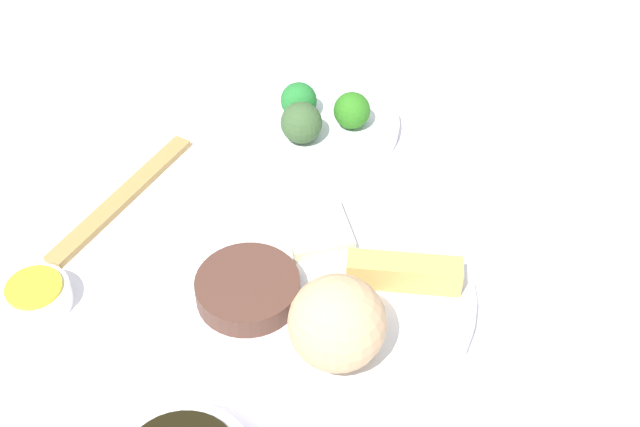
# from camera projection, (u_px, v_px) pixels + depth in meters

# --- Properties ---
(tabletop) EXTENTS (2.20, 2.20, 0.02)m
(tabletop) POSITION_uv_depth(u_px,v_px,m) (323.00, 315.00, 0.78)
(tabletop) COLOR white
(tabletop) RESTS_ON ground
(main_plate) EXTENTS (0.27, 0.27, 0.02)m
(main_plate) POSITION_uv_depth(u_px,v_px,m) (326.00, 295.00, 0.77)
(main_plate) COLOR white
(main_plate) RESTS_ON tabletop
(rice_scoop) EXTENTS (0.08, 0.08, 0.08)m
(rice_scoop) POSITION_uv_depth(u_px,v_px,m) (337.00, 323.00, 0.69)
(rice_scoop) COLOR tan
(rice_scoop) RESTS_ON main_plate
(spring_roll) EXTENTS (0.08, 0.10, 0.03)m
(spring_roll) POSITION_uv_depth(u_px,v_px,m) (404.00, 273.00, 0.76)
(spring_roll) COLOR #DCA051
(spring_roll) RESTS_ON main_plate
(crab_rangoon_wonton) EXTENTS (0.08, 0.07, 0.01)m
(crab_rangoon_wonton) POSITION_uv_depth(u_px,v_px,m) (318.00, 230.00, 0.82)
(crab_rangoon_wonton) COLOR beige
(crab_rangoon_wonton) RESTS_ON main_plate
(stir_fry_heap) EXTENTS (0.09, 0.09, 0.02)m
(stir_fry_heap) POSITION_uv_depth(u_px,v_px,m) (248.00, 289.00, 0.76)
(stir_fry_heap) COLOR #4F2F25
(stir_fry_heap) RESTS_ON main_plate
(broccoli_plate) EXTENTS (0.20, 0.20, 0.01)m
(broccoli_plate) POSITION_uv_depth(u_px,v_px,m) (310.00, 123.00, 0.96)
(broccoli_plate) COLOR white
(broccoli_plate) RESTS_ON tabletop
(broccoli_floret_0) EXTENTS (0.04, 0.04, 0.04)m
(broccoli_floret_0) POSITION_uv_depth(u_px,v_px,m) (299.00, 100.00, 0.94)
(broccoli_floret_0) COLOR #23732D
(broccoli_floret_0) RESTS_ON broccoli_plate
(broccoli_floret_1) EXTENTS (0.04, 0.04, 0.04)m
(broccoli_floret_1) POSITION_uv_depth(u_px,v_px,m) (352.00, 110.00, 0.93)
(broccoli_floret_1) COLOR #2D731C
(broccoli_floret_1) RESTS_ON broccoli_plate
(broccoli_floret_2) EXTENTS (0.05, 0.05, 0.05)m
(broccoli_floret_2) POSITION_uv_depth(u_px,v_px,m) (301.00, 123.00, 0.91)
(broccoli_floret_2) COLOR #39572E
(broccoli_floret_2) RESTS_ON broccoli_plate
(sauce_ramekin_hot_mustard) EXTENTS (0.06, 0.06, 0.02)m
(sauce_ramekin_hot_mustard) POSITION_uv_depth(u_px,v_px,m) (37.00, 297.00, 0.77)
(sauce_ramekin_hot_mustard) COLOR white
(sauce_ramekin_hot_mustard) RESTS_ON tabletop
(sauce_ramekin_hot_mustard_liquid) EXTENTS (0.05, 0.05, 0.00)m
(sauce_ramekin_hot_mustard_liquid) POSITION_uv_depth(u_px,v_px,m) (34.00, 287.00, 0.76)
(sauce_ramekin_hot_mustard_liquid) COLOR gold
(sauce_ramekin_hot_mustard_liquid) RESTS_ON sauce_ramekin_hot_mustard
(chopsticks_pair) EXTENTS (0.13, 0.19, 0.01)m
(chopsticks_pair) POSITION_uv_depth(u_px,v_px,m) (123.00, 198.00, 0.87)
(chopsticks_pair) COLOR #A27F45
(chopsticks_pair) RESTS_ON tabletop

